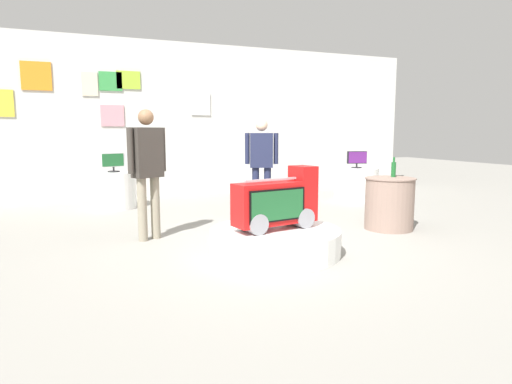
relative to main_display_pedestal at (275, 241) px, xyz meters
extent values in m
plane|color=gray|center=(0.18, 0.35, -0.15)|extent=(30.00, 30.00, 0.00)
cube|color=silver|center=(0.18, 5.14, 1.52)|extent=(11.23, 0.10, 3.34)
cube|color=green|center=(-1.41, 5.08, 2.29)|extent=(0.45, 0.02, 0.38)
cube|color=beige|center=(-1.81, 5.08, 2.23)|extent=(0.31, 0.02, 0.47)
cube|color=orange|center=(-2.77, 5.08, 2.34)|extent=(0.55, 0.02, 0.54)
cube|color=pink|center=(-1.40, 5.08, 1.60)|extent=(0.46, 0.02, 0.43)
cube|color=#9ECC33|center=(-1.06, 5.08, 2.33)|extent=(0.48, 0.02, 0.36)
cube|color=yellow|center=(-3.43, 5.08, 1.81)|extent=(0.48, 0.02, 0.51)
cube|color=white|center=(0.47, 5.08, 1.87)|extent=(0.42, 0.02, 0.47)
cylinder|color=white|center=(0.00, 0.00, 0.00)|extent=(1.52, 1.52, 0.30)
cylinder|color=gray|center=(-0.32, -0.06, 0.27)|extent=(0.30, 0.39, 0.23)
cylinder|color=gray|center=(0.32, 0.06, 0.27)|extent=(0.30, 0.39, 0.23)
cube|color=red|center=(0.00, 0.00, 0.46)|extent=(1.06, 0.49, 0.48)
cube|color=red|center=(0.39, 0.07, 0.78)|extent=(0.28, 0.34, 0.17)
cube|color=black|center=(-0.05, -0.18, 0.46)|extent=(0.72, 0.15, 0.37)
cube|color=#1E5B2D|center=(-0.05, -0.18, 0.46)|extent=(0.69, 0.15, 0.33)
cube|color=#B2B2B7|center=(0.00, 0.00, 0.73)|extent=(0.81, 0.18, 0.02)
cylinder|color=white|center=(3.23, 3.06, 0.19)|extent=(0.89, 0.89, 0.68)
cylinder|color=black|center=(3.23, 3.06, 0.54)|extent=(0.20, 0.20, 0.02)
cylinder|color=black|center=(3.23, 3.06, 0.59)|extent=(0.04, 0.04, 0.07)
cube|color=black|center=(3.23, 3.06, 0.75)|extent=(0.41, 0.14, 0.26)
cube|color=#561E6B|center=(3.23, 3.04, 0.75)|extent=(0.37, 0.11, 0.23)
cylinder|color=white|center=(-1.50, 3.97, 0.19)|extent=(0.79, 0.79, 0.68)
cylinder|color=black|center=(-1.50, 3.97, 0.54)|extent=(0.22, 0.22, 0.02)
cylinder|color=black|center=(-1.50, 3.97, 0.59)|extent=(0.04, 0.04, 0.08)
cube|color=silver|center=(-1.50, 3.97, 0.75)|extent=(0.43, 0.16, 0.26)
cube|color=#1E5B2D|center=(-1.51, 3.95, 0.75)|extent=(0.39, 0.13, 0.23)
cylinder|color=gray|center=(2.09, 0.59, 0.23)|extent=(0.69, 0.69, 0.76)
cylinder|color=gray|center=(2.09, 0.59, 0.60)|extent=(0.72, 0.72, 0.02)
cylinder|color=#195926|center=(2.20, 0.66, 0.72)|extent=(0.07, 0.07, 0.22)
cylinder|color=#195926|center=(2.20, 0.66, 0.87)|extent=(0.03, 0.03, 0.08)
cylinder|color=gray|center=(-1.17, 1.29, 0.27)|extent=(0.12, 0.12, 0.83)
cylinder|color=gray|center=(-1.35, 1.21, 0.27)|extent=(0.12, 0.12, 0.83)
cube|color=#38332D|center=(-1.26, 1.25, 1.00)|extent=(0.43, 0.34, 0.64)
sphere|color=#8C6647|center=(-1.26, 1.25, 1.45)|extent=(0.20, 0.20, 0.20)
cylinder|color=#38332D|center=(-1.04, 1.35, 1.03)|extent=(0.08, 0.08, 0.58)
cylinder|color=#38332D|center=(-1.48, 1.15, 1.03)|extent=(0.08, 0.08, 0.58)
cylinder|color=#1E233F|center=(0.86, 2.22, 0.26)|extent=(0.12, 0.12, 0.82)
cylinder|color=#1E233F|center=(0.67, 2.30, 0.26)|extent=(0.12, 0.12, 0.82)
cube|color=#1E233F|center=(0.77, 2.26, 0.96)|extent=(0.43, 0.33, 0.57)
sphere|color=beige|center=(0.77, 2.26, 1.38)|extent=(0.20, 0.20, 0.20)
cylinder|color=#1E233F|center=(0.99, 2.16, 0.99)|extent=(0.08, 0.08, 0.52)
cylinder|color=#1E233F|center=(0.55, 2.35, 0.99)|extent=(0.08, 0.08, 0.52)
camera|label=1|loc=(-2.06, -4.54, 1.27)|focal=30.73mm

